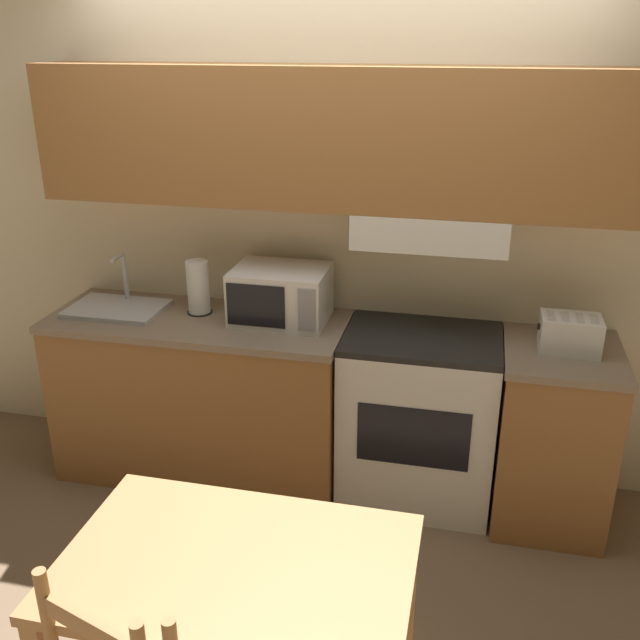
{
  "coord_description": "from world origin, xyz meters",
  "views": [
    {
      "loc": [
        0.7,
        -3.4,
        2.23
      ],
      "look_at": [
        0.05,
        -0.54,
        1.04
      ],
      "focal_mm": 40.0,
      "sensor_mm": 36.0,
      "label": 1
    }
  ],
  "objects_px": {
    "stove_range": "(418,418)",
    "dining_table": "(238,593)",
    "toaster": "(570,334)",
    "paper_towel_roll": "(198,287)",
    "microwave": "(281,294)",
    "sink_basin": "(117,307)"
  },
  "relations": [
    {
      "from": "stove_range",
      "to": "dining_table",
      "type": "bearing_deg",
      "value": -104.75
    },
    {
      "from": "toaster",
      "to": "paper_towel_roll",
      "type": "height_order",
      "value": "paper_towel_roll"
    },
    {
      "from": "microwave",
      "to": "sink_basin",
      "type": "xyz_separation_m",
      "value": [
        -0.86,
        -0.07,
        -0.11
      ]
    },
    {
      "from": "stove_range",
      "to": "paper_towel_roll",
      "type": "bearing_deg",
      "value": 177.52
    },
    {
      "from": "stove_range",
      "to": "dining_table",
      "type": "height_order",
      "value": "stove_range"
    },
    {
      "from": "sink_basin",
      "to": "paper_towel_roll",
      "type": "xyz_separation_m",
      "value": [
        0.43,
        0.07,
        0.12
      ]
    },
    {
      "from": "toaster",
      "to": "paper_towel_roll",
      "type": "bearing_deg",
      "value": 177.71
    },
    {
      "from": "microwave",
      "to": "stove_range",
      "type": "bearing_deg",
      "value": -4.06
    },
    {
      "from": "stove_range",
      "to": "toaster",
      "type": "relative_size",
      "value": 3.23
    },
    {
      "from": "sink_basin",
      "to": "paper_towel_roll",
      "type": "bearing_deg",
      "value": 9.38
    },
    {
      "from": "paper_towel_roll",
      "to": "stove_range",
      "type": "bearing_deg",
      "value": -2.48
    },
    {
      "from": "microwave",
      "to": "dining_table",
      "type": "relative_size",
      "value": 0.44
    },
    {
      "from": "sink_basin",
      "to": "paper_towel_roll",
      "type": "distance_m",
      "value": 0.45
    },
    {
      "from": "stove_range",
      "to": "sink_basin",
      "type": "height_order",
      "value": "sink_basin"
    },
    {
      "from": "dining_table",
      "to": "paper_towel_roll",
      "type": "bearing_deg",
      "value": 114.91
    },
    {
      "from": "stove_range",
      "to": "paper_towel_roll",
      "type": "relative_size",
      "value": 3.22
    },
    {
      "from": "paper_towel_roll",
      "to": "dining_table",
      "type": "distance_m",
      "value": 1.79
    },
    {
      "from": "microwave",
      "to": "toaster",
      "type": "xyz_separation_m",
      "value": [
        1.37,
        -0.07,
        -0.05
      ]
    },
    {
      "from": "toaster",
      "to": "dining_table",
      "type": "relative_size",
      "value": 0.26
    },
    {
      "from": "sink_basin",
      "to": "toaster",
      "type": "bearing_deg",
      "value": -0.03
    },
    {
      "from": "toaster",
      "to": "paper_towel_roll",
      "type": "distance_m",
      "value": 1.8
    },
    {
      "from": "stove_range",
      "to": "microwave",
      "type": "relative_size",
      "value": 1.93
    }
  ]
}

